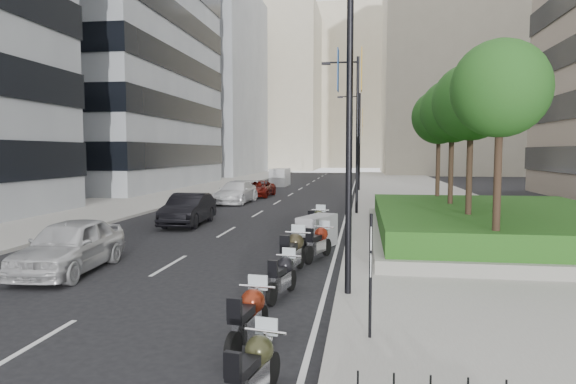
% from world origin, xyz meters
% --- Properties ---
extents(ground, '(160.00, 160.00, 0.00)m').
position_xyz_m(ground, '(0.00, 0.00, 0.00)').
color(ground, black).
rests_on(ground, ground).
extents(sidewalk_right, '(10.00, 100.00, 0.15)m').
position_xyz_m(sidewalk_right, '(9.00, 30.00, 0.07)').
color(sidewalk_right, '#9E9B93').
rests_on(sidewalk_right, ground).
extents(sidewalk_left, '(8.00, 100.00, 0.15)m').
position_xyz_m(sidewalk_left, '(-12.00, 30.00, 0.07)').
color(sidewalk_left, '#9E9B93').
rests_on(sidewalk_left, ground).
extents(lane_edge, '(0.12, 100.00, 0.01)m').
position_xyz_m(lane_edge, '(3.70, 30.00, 0.01)').
color(lane_edge, silver).
rests_on(lane_edge, ground).
extents(lane_centre, '(0.12, 100.00, 0.01)m').
position_xyz_m(lane_centre, '(-1.50, 30.00, 0.01)').
color(lane_centre, silver).
rests_on(lane_centre, ground).
extents(building_grey_far, '(22.00, 26.00, 30.00)m').
position_xyz_m(building_grey_far, '(-24.00, 70.00, 15.00)').
color(building_grey_far, gray).
rests_on(building_grey_far, ground).
extents(building_cream_right, '(28.00, 24.00, 36.00)m').
position_xyz_m(building_cream_right, '(22.00, 80.00, 18.00)').
color(building_cream_right, '#B7AD93').
rests_on(building_cream_right, ground).
extents(building_cream_left, '(26.00, 24.00, 34.00)m').
position_xyz_m(building_cream_left, '(-18.00, 100.00, 17.00)').
color(building_cream_left, '#B7AD93').
rests_on(building_cream_left, ground).
extents(building_cream_centre, '(30.00, 24.00, 38.00)m').
position_xyz_m(building_cream_centre, '(2.00, 120.00, 19.00)').
color(building_cream_centre, '#B7AD93').
rests_on(building_cream_centre, ground).
extents(planter, '(10.00, 14.00, 0.40)m').
position_xyz_m(planter, '(10.00, 10.00, 0.35)').
color(planter, gray).
rests_on(planter, sidewalk_right).
extents(hedge, '(9.40, 13.40, 0.80)m').
position_xyz_m(hedge, '(10.00, 10.00, 0.95)').
color(hedge, '#244513').
rests_on(hedge, planter).
extents(tree_0, '(2.80, 2.80, 6.30)m').
position_xyz_m(tree_0, '(8.50, 4.00, 5.42)').
color(tree_0, '#332319').
rests_on(tree_0, planter).
extents(tree_1, '(2.80, 2.80, 6.30)m').
position_xyz_m(tree_1, '(8.50, 8.00, 5.42)').
color(tree_1, '#332319').
rests_on(tree_1, planter).
extents(tree_2, '(2.80, 2.80, 6.30)m').
position_xyz_m(tree_2, '(8.50, 12.00, 5.42)').
color(tree_2, '#332319').
rests_on(tree_2, planter).
extents(tree_3, '(2.80, 2.80, 6.30)m').
position_xyz_m(tree_3, '(8.50, 16.00, 5.42)').
color(tree_3, '#332319').
rests_on(tree_3, planter).
extents(lamp_post_0, '(2.34, 0.45, 9.00)m').
position_xyz_m(lamp_post_0, '(4.14, 1.00, 5.07)').
color(lamp_post_0, black).
rests_on(lamp_post_0, ground).
extents(lamp_post_1, '(2.34, 0.45, 9.00)m').
position_xyz_m(lamp_post_1, '(4.14, 18.00, 5.07)').
color(lamp_post_1, black).
rests_on(lamp_post_1, ground).
extents(lamp_post_2, '(2.34, 0.45, 9.00)m').
position_xyz_m(lamp_post_2, '(4.14, 36.00, 5.07)').
color(lamp_post_2, black).
rests_on(lamp_post_2, ground).
extents(parking_sign, '(0.06, 0.32, 2.50)m').
position_xyz_m(parking_sign, '(4.80, -2.00, 1.46)').
color(parking_sign, black).
rests_on(parking_sign, ground).
extents(motorcycle_0, '(0.67, 1.96, 0.98)m').
position_xyz_m(motorcycle_0, '(3.13, -4.63, 0.52)').
color(motorcycle_0, black).
rests_on(motorcycle_0, ground).
extents(motorcycle_1, '(0.72, 2.16, 1.08)m').
position_xyz_m(motorcycle_1, '(2.59, -2.52, 0.58)').
color(motorcycle_1, black).
rests_on(motorcycle_1, ground).
extents(motorcycle_2, '(0.67, 1.98, 0.99)m').
position_xyz_m(motorcycle_2, '(2.67, 0.93, 0.53)').
color(motorcycle_2, black).
rests_on(motorcycle_2, ground).
extents(motorcycle_3, '(0.80, 2.40, 1.20)m').
position_xyz_m(motorcycle_3, '(2.60, 3.37, 0.64)').
color(motorcycle_3, black).
rests_on(motorcycle_3, ground).
extents(motorcycle_4, '(0.91, 2.08, 1.07)m').
position_xyz_m(motorcycle_4, '(3.17, 5.61, 0.57)').
color(motorcycle_4, black).
rests_on(motorcycle_4, ground).
extents(motorcycle_5, '(1.48, 2.20, 1.24)m').
position_xyz_m(motorcycle_5, '(2.94, 7.67, 0.62)').
color(motorcycle_5, black).
rests_on(motorcycle_5, ground).
extents(motorcycle_6, '(0.80, 2.32, 1.17)m').
position_xyz_m(motorcycle_6, '(2.74, 9.88, 0.62)').
color(motorcycle_6, black).
rests_on(motorcycle_6, ground).
extents(car_a, '(2.21, 4.84, 1.61)m').
position_xyz_m(car_a, '(-4.15, 2.72, 0.81)').
color(car_a, silver).
rests_on(car_a, ground).
extents(car_b, '(1.81, 4.81, 1.57)m').
position_xyz_m(car_b, '(-3.98, 12.92, 0.78)').
color(car_b, black).
rests_on(car_b, ground).
extents(car_c, '(2.50, 5.47, 1.55)m').
position_xyz_m(car_c, '(-4.33, 24.07, 0.78)').
color(car_c, white).
rests_on(car_c, ground).
extents(car_d, '(2.35, 4.84, 1.33)m').
position_xyz_m(car_d, '(-3.86, 29.48, 0.66)').
color(car_d, '#5D100B').
rests_on(car_d, ground).
extents(delivery_van, '(1.69, 4.44, 1.86)m').
position_xyz_m(delivery_van, '(-4.27, 43.17, 0.87)').
color(delivery_van, '#B3B3B6').
rests_on(delivery_van, ground).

